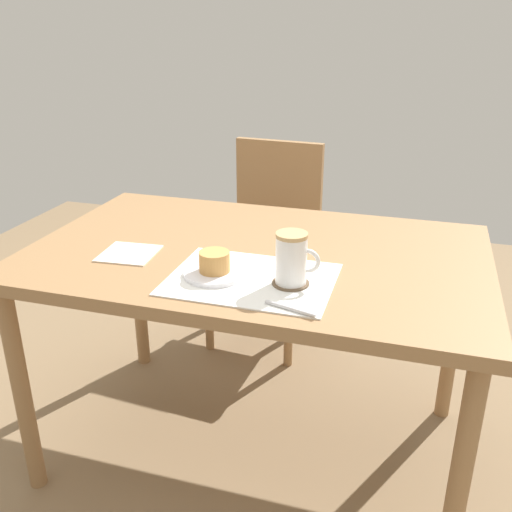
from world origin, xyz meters
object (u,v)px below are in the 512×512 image
at_px(pastry, 214,262).
at_px(dining_table, 256,272).
at_px(wooden_chair, 269,233).
at_px(coffee_mug, 292,258).
at_px(pastry_plate, 215,273).

bearing_deg(pastry, dining_table, 76.36).
bearing_deg(wooden_chair, coffee_mug, 112.93).
bearing_deg(wooden_chair, pastry_plate, 101.55).
height_order(dining_table, pastry_plate, pastry_plate).
relative_size(dining_table, pastry_plate, 8.07).
bearing_deg(wooden_chair, pastry, 101.55).
bearing_deg(coffee_mug, dining_table, 127.08).
distance_m(pastry_plate, pastry, 0.03).
relative_size(wooden_chair, pastry, 10.64).
height_order(pastry, coffee_mug, coffee_mug).
bearing_deg(pastry_plate, dining_table, 76.36).
relative_size(dining_table, pastry, 16.39).
distance_m(wooden_chair, pastry, 1.02).
bearing_deg(coffee_mug, pastry, -178.44).
bearing_deg(pastry_plate, coffee_mug, 1.56).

